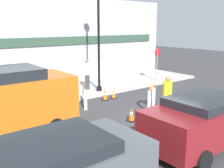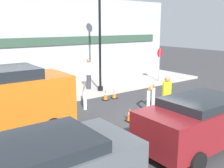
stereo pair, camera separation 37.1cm
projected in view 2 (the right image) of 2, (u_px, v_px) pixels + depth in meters
The scene contains 13 objects.
ground_plane at pixel (154, 124), 10.20m from camera, with size 60.00×60.00×0.00m, color #38383A.
sidewalk_slab at pixel (75, 90), 15.23m from camera, with size 18.00×3.85×0.14m.
storefront_facade at pixel (58, 42), 16.21m from camera, with size 18.00×0.22×5.50m.
streetlamp_post at pixel (100, 18), 13.94m from camera, with size 0.44×0.44×6.27m.
stop_sign at pixel (160, 59), 17.05m from camera, with size 0.59×0.15×2.17m.
barricade_0 at pixel (85, 95), 12.17m from camera, with size 0.54×0.86×1.03m.
barricade_1 at pixel (151, 98), 11.57m from camera, with size 0.69×0.42×1.14m.
traffic_cone_0 at pixel (114, 94), 13.69m from camera, with size 0.30×0.30×0.46m.
traffic_cone_1 at pixel (105, 95), 13.36m from camera, with size 0.30×0.30×0.56m.
traffic_cone_2 at pixel (130, 115), 10.41m from camera, with size 0.30×0.30×0.56m.
person_worker at pixel (167, 94), 11.13m from camera, with size 0.51×0.51×1.64m.
person_pedestrian at pixel (89, 73), 15.01m from camera, with size 0.42×0.42×1.75m.
parked_car_1 at pixel (201, 119), 8.01m from camera, with size 4.21×1.95×1.63m.
Camera 2 is at (-7.02, -6.77, 3.73)m, focal length 42.00 mm.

